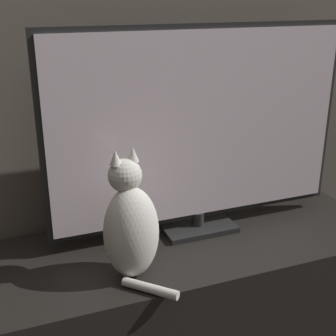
# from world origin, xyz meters

# --- Properties ---
(wall_back) EXTENTS (4.80, 0.05, 2.60)m
(wall_back) POSITION_xyz_m (0.00, 1.22, 1.30)
(wall_back) COLOR #60564C
(wall_back) RESTS_ON ground_plane
(tv_stand) EXTENTS (1.52, 0.51, 0.50)m
(tv_stand) POSITION_xyz_m (0.00, 0.92, 0.25)
(tv_stand) COLOR black
(tv_stand) RESTS_ON ground_plane
(tv) EXTENTS (1.08, 0.16, 0.73)m
(tv) POSITION_xyz_m (0.11, 1.01, 0.88)
(tv) COLOR black
(tv) RESTS_ON tv_stand
(cat) EXTENTS (0.20, 0.27, 0.40)m
(cat) POSITION_xyz_m (-0.21, 0.81, 0.67)
(cat) COLOR silver
(cat) RESTS_ON tv_stand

